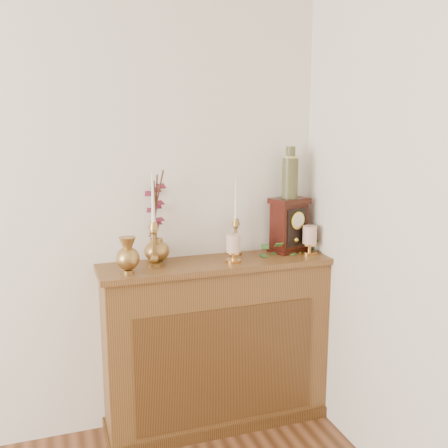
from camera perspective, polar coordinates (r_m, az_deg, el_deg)
name	(u,v)px	position (r m, az deg, el deg)	size (l,w,h in m)	color
console_shelf	(217,348)	(2.92, -0.73, -13.39)	(1.24, 0.34, 0.93)	brown
candlestick_left	(154,237)	(2.64, -7.64, -1.37)	(0.08, 0.08, 0.47)	#B59048
candlestick_center	(236,231)	(2.85, 1.28, -0.72)	(0.07, 0.07, 0.42)	#B59048
bud_vase	(128,256)	(2.55, -10.42, -3.44)	(0.11, 0.11, 0.18)	#B59048
ginger_jar	(156,220)	(2.73, -7.43, 0.40)	(0.20, 0.21, 0.48)	#B59048
pillar_candle_left	(233,247)	(2.71, 1.02, -2.51)	(0.08, 0.08, 0.16)	#E09E4E
pillar_candle_right	(310,238)	(2.92, 9.30, -1.55)	(0.09, 0.09, 0.17)	#E09E4E
ivy_garland	(289,251)	(2.93, 7.12, -2.95)	(0.42, 0.19, 0.08)	#35712B
mantel_clock	(289,225)	(2.95, 7.11, -0.15)	(0.24, 0.20, 0.30)	#360F0A
ceramic_vase	(290,175)	(2.91, 7.21, 5.29)	(0.09, 0.09, 0.28)	#1A3525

